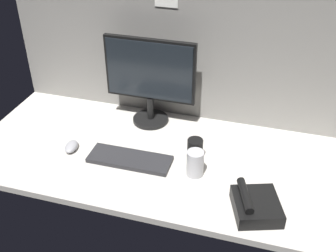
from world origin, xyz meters
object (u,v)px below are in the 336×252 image
keyboard (130,159)px  mug_black_travel (195,149)px  desk_phone (255,205)px  monitor (150,77)px  mug_steel (195,163)px  mouse (71,146)px

keyboard → mug_black_travel: size_ratio=3.85×
desk_phone → monitor: bearing=139.1°
mug_black_travel → mug_steel: bearing=-76.7°
mouse → mug_black_travel: bearing=0.3°
mug_steel → mug_black_travel: bearing=103.3°
mug_black_travel → desk_phone: size_ratio=0.41×
mouse → desk_phone: (85.72, -16.24, 1.49)cm
mug_steel → monitor: bearing=131.5°
keyboard → mug_steel: mug_steel is taller
desk_phone → mug_steel: bearing=150.8°
desk_phone → mouse: bearing=169.3°
monitor → mug_black_travel: monitor is taller
keyboard → desk_phone: desk_phone is taller
keyboard → mouse: 28.96cm
monitor → mug_steel: 50.85cm
monitor → mouse: monitor is taller
mouse → mug_black_travel: size_ratio=1.00×
keyboard → mug_steel: bearing=-1.7°
keyboard → mouse: mouse is taller
keyboard → desk_phone: size_ratio=1.57×
keyboard → mug_steel: 30.17cm
mouse → monitor: bearing=41.5°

